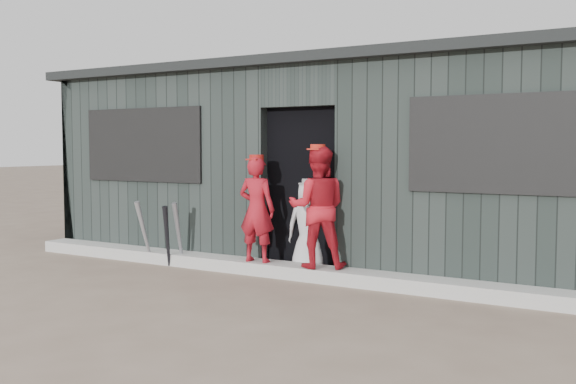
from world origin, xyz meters
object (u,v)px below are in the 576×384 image
Objects in this scene: player_red_right at (318,207)px; player_grey_back at (309,227)px; bat_left at (144,232)px; bat_mid at (179,234)px; player_red_left at (257,210)px; dugout at (349,164)px; bat_right at (167,236)px.

player_red_right is 1.23× the size of player_grey_back.
player_red_right reaches higher than bat_left.
bat_mid is at bearing 1.48° from player_grey_back.
player_red_right is (0.80, 0.03, 0.06)m from player_red_left.
dugout is (-0.09, 1.35, 0.73)m from player_grey_back.
bat_mid is 1.71m from player_grey_back.
bat_left is at bearing -136.49° from dugout.
bat_right is 0.71× the size of player_grey_back.
bat_mid is 0.10× the size of dugout.
bat_left is 1.66m from player_red_left.
bat_left is 1.07× the size of bat_right.
dugout reaches higher than bat_mid.
bat_right is (0.39, -0.01, -0.02)m from bat_left.
player_grey_back is at bearing -74.23° from player_red_right.
player_grey_back is (1.72, 0.58, 0.16)m from bat_right.
bat_mid is at bearing -1.37° from player_red_left.
bat_right is at bearing 4.97° from player_red_left.
player_grey_back is (1.65, 0.44, 0.14)m from bat_mid.
player_red_right reaches higher than player_red_left.
player_grey_back is at bearing 14.91° from bat_mid.
bat_mid is 1.99m from player_red_right.
player_red_right is (2.41, 0.22, 0.42)m from bat_left.
player_red_right is (2.02, 0.23, 0.44)m from bat_right.
player_grey_back is (0.50, 0.38, -0.22)m from player_red_left.
dugout is at bearing 48.92° from bat_mid.
bat_left is 0.10× the size of dugout.
player_red_right is at bearing 2.77° from bat_mid.
bat_mid is (0.46, 0.13, -0.00)m from bat_left.
bat_right is 0.10× the size of dugout.
player_red_left is at bearing 23.50° from player_grey_back.
dugout is at bearing -99.74° from player_grey_back.
player_red_left is 0.91× the size of player_red_right.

